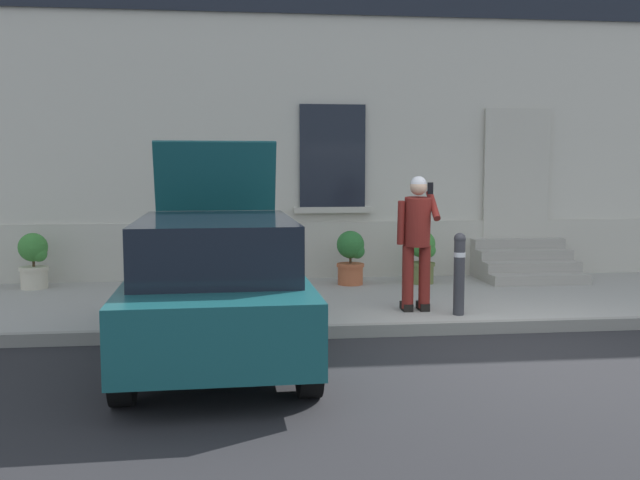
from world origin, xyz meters
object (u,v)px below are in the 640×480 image
at_px(bollard_near_person, 459,271).
at_px(planter_terracotta, 351,256).
at_px(planter_charcoal, 196,256).
at_px(person_on_phone, 417,235).
at_px(hatchback_car_teal, 217,284).
at_px(planter_olive, 422,255).
at_px(planter_cream, 34,259).

distance_m(bollard_near_person, planter_terracotta, 2.66).
bearing_deg(bollard_near_person, planter_charcoal, 141.45).
height_order(person_on_phone, planter_charcoal, person_on_phone).
xyz_separation_m(bollard_near_person, planter_charcoal, (-3.44, 2.74, -0.11)).
bearing_deg(hatchback_car_teal, planter_olive, 48.92).
relative_size(hatchback_car_teal, planter_charcoal, 4.78).
bearing_deg(planter_olive, planter_cream, 178.00).
distance_m(hatchback_car_teal, planter_cream, 4.82).
bearing_deg(planter_cream, person_on_phone, -23.84).
height_order(bollard_near_person, person_on_phone, person_on_phone).
xyz_separation_m(bollard_near_person, planter_olive, (0.17, 2.46, -0.11)).
relative_size(person_on_phone, planter_terracotta, 2.04).
relative_size(bollard_near_person, person_on_phone, 0.60).
xyz_separation_m(hatchback_car_teal, planter_charcoal, (-0.43, 3.92, -0.19)).
xyz_separation_m(planter_charcoal, planter_olive, (3.61, -0.28, 0.00)).
relative_size(hatchback_car_teal, person_on_phone, 2.34).
bearing_deg(bollard_near_person, hatchback_car_teal, -158.51).
xyz_separation_m(hatchback_car_teal, person_on_phone, (2.52, 1.46, 0.35)).
bearing_deg(planter_charcoal, hatchback_car_teal, -83.70).
relative_size(hatchback_car_teal, bollard_near_person, 3.93).
height_order(planter_cream, planter_olive, same).
distance_m(planter_charcoal, planter_terracotta, 2.47).
height_order(hatchback_car_teal, planter_cream, hatchback_car_teal).
distance_m(hatchback_car_teal, planter_charcoal, 3.95).
height_order(hatchback_car_teal, planter_olive, hatchback_car_teal).
relative_size(planter_terracotta, planter_olive, 1.00).
bearing_deg(planter_charcoal, person_on_phone, -39.76).
bearing_deg(planter_charcoal, bollard_near_person, -38.55).
distance_m(hatchback_car_teal, planter_terracotta, 4.18).
bearing_deg(planter_terracotta, planter_olive, -0.71).
xyz_separation_m(planter_cream, planter_terracotta, (4.91, -0.20, 0.00)).
xyz_separation_m(planter_terracotta, planter_olive, (1.15, -0.01, 0.00)).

